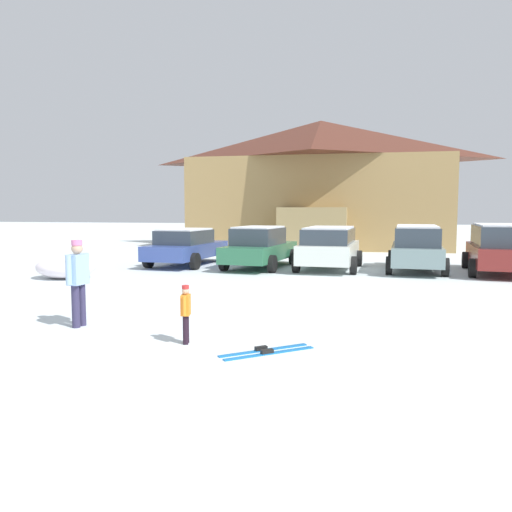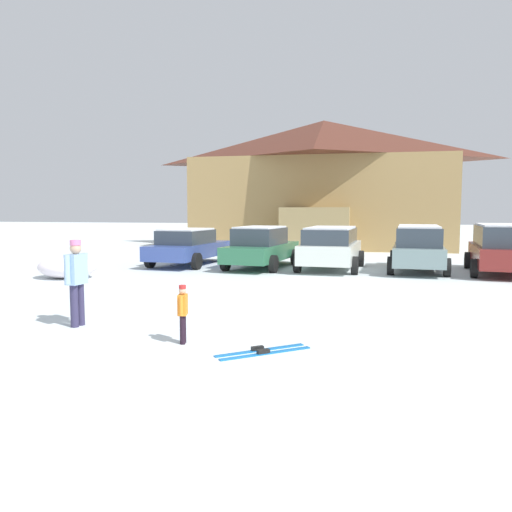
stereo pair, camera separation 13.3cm
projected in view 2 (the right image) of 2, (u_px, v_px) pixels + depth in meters
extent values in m
plane|color=silver|center=(119.00, 408.00, 5.64)|extent=(160.00, 160.00, 0.00)
cube|color=#9D7D4A|center=(323.00, 204.00, 31.70)|extent=(15.25, 9.82, 5.28)
pyramid|color=#53281C|center=(324.00, 141.00, 31.34)|extent=(15.87, 10.45, 2.58)
cube|color=#A08756|center=(315.00, 230.00, 26.46)|extent=(3.67, 1.95, 2.40)
cube|color=#364B94|center=(189.00, 250.00, 20.50)|extent=(2.12, 4.73, 0.57)
cube|color=#2D3842|center=(186.00, 237.00, 20.23)|extent=(1.77, 2.50, 0.55)
cube|color=white|center=(186.00, 229.00, 20.21)|extent=(1.65, 2.37, 0.06)
cylinder|color=black|center=(183.00, 254.00, 22.19)|extent=(0.26, 0.65, 0.64)
cylinder|color=black|center=(224.00, 255.00, 21.59)|extent=(0.26, 0.65, 0.64)
cylinder|color=black|center=(150.00, 260.00, 19.47)|extent=(0.26, 0.65, 0.64)
cylinder|color=black|center=(197.00, 261.00, 18.87)|extent=(0.26, 0.65, 0.64)
cube|color=#2D6D4A|center=(262.00, 252.00, 19.56)|extent=(2.17, 4.86, 0.60)
cube|color=#2D3842|center=(260.00, 236.00, 19.28)|extent=(1.75, 2.58, 0.64)
cube|color=white|center=(260.00, 227.00, 19.25)|extent=(1.64, 2.45, 0.06)
cylinder|color=black|center=(252.00, 255.00, 21.27)|extent=(0.28, 0.66, 0.64)
cylinder|color=black|center=(295.00, 257.00, 20.64)|extent=(0.28, 0.66, 0.64)
cylinder|color=black|center=(225.00, 262.00, 18.53)|extent=(0.28, 0.66, 0.64)
cylinder|color=black|center=(273.00, 264.00, 17.90)|extent=(0.28, 0.66, 0.64)
cube|color=silver|center=(331.00, 252.00, 18.91)|extent=(2.05, 4.35, 0.68)
cube|color=#2D3842|center=(331.00, 236.00, 18.77)|extent=(1.78, 3.32, 0.55)
cube|color=white|center=(331.00, 228.00, 18.74)|extent=(1.66, 3.15, 0.06)
cylinder|color=black|center=(310.00, 257.00, 20.49)|extent=(0.24, 0.65, 0.64)
cylinder|color=black|center=(361.00, 258.00, 19.92)|extent=(0.24, 0.65, 0.64)
cylinder|color=black|center=(297.00, 264.00, 17.95)|extent=(0.24, 0.65, 0.64)
cylinder|color=black|center=(355.00, 265.00, 17.38)|extent=(0.24, 0.65, 0.64)
cube|color=gray|center=(418.00, 254.00, 18.40)|extent=(1.92, 4.75, 0.65)
cube|color=#2D3842|center=(419.00, 236.00, 18.25)|extent=(1.66, 3.62, 0.66)
cube|color=white|center=(419.00, 226.00, 18.22)|extent=(1.55, 3.43, 0.06)
cylinder|color=black|center=(393.00, 258.00, 20.08)|extent=(0.25, 0.65, 0.64)
cylinder|color=black|center=(442.00, 259.00, 19.54)|extent=(0.25, 0.65, 0.64)
cylinder|color=black|center=(391.00, 266.00, 17.32)|extent=(0.25, 0.65, 0.64)
cylinder|color=black|center=(447.00, 267.00, 16.78)|extent=(0.25, 0.65, 0.64)
cube|color=maroon|center=(501.00, 255.00, 17.55)|extent=(2.18, 4.75, 0.68)
cube|color=#2D3842|center=(502.00, 236.00, 17.40)|extent=(1.87, 3.63, 0.70)
cube|color=white|center=(503.00, 225.00, 17.37)|extent=(1.75, 3.44, 0.06)
cylinder|color=black|center=(468.00, 260.00, 19.24)|extent=(0.27, 0.66, 0.64)
cylinder|color=black|center=(474.00, 268.00, 16.55)|extent=(0.27, 0.66, 0.64)
cylinder|color=black|center=(184.00, 328.00, 8.42)|extent=(0.09, 0.09, 0.49)
cylinder|color=black|center=(182.00, 330.00, 8.31)|extent=(0.09, 0.09, 0.49)
cube|color=orange|center=(183.00, 305.00, 8.32)|extent=(0.19, 0.26, 0.34)
cylinder|color=orange|center=(184.00, 303.00, 8.47)|extent=(0.07, 0.07, 0.33)
cylinder|color=orange|center=(181.00, 306.00, 8.17)|extent=(0.07, 0.07, 0.33)
sphere|color=tan|center=(182.00, 291.00, 8.30)|extent=(0.12, 0.12, 0.12)
cylinder|color=red|center=(182.00, 287.00, 8.30)|extent=(0.12, 0.12, 0.06)
cylinder|color=#322E4E|center=(80.00, 304.00, 9.69)|extent=(0.15, 0.15, 0.82)
cylinder|color=#322E4E|center=(74.00, 306.00, 9.52)|extent=(0.15, 0.15, 0.82)
cube|color=#95B8E0|center=(76.00, 269.00, 9.54)|extent=(0.27, 0.42, 0.58)
cylinder|color=#95B8E0|center=(85.00, 267.00, 9.78)|extent=(0.11, 0.11, 0.55)
cylinder|color=#95B8E0|center=(67.00, 270.00, 9.30)|extent=(0.11, 0.11, 0.55)
sphere|color=tan|center=(76.00, 249.00, 9.50)|extent=(0.21, 0.21, 0.21)
cylinder|color=pink|center=(75.00, 243.00, 9.49)|extent=(0.20, 0.20, 0.10)
cube|color=#1566B5|center=(260.00, 350.00, 7.93)|extent=(1.24, 1.09, 0.02)
cube|color=black|center=(257.00, 348.00, 7.91)|extent=(0.20, 0.19, 0.06)
cube|color=#1566B5|center=(266.00, 353.00, 7.75)|extent=(1.24, 1.09, 0.02)
cube|color=black|center=(263.00, 351.00, 7.73)|extent=(0.20, 0.19, 0.06)
ellipsoid|color=white|center=(67.00, 267.00, 16.49)|extent=(1.98, 1.58, 0.73)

